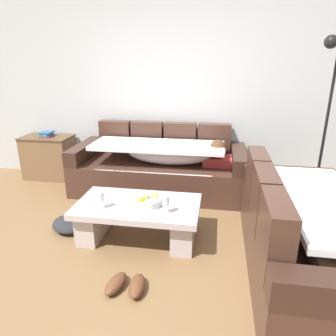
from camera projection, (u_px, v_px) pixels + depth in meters
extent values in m
plane|color=brown|center=(133.00, 261.00, 2.74)|extent=(14.00, 14.00, 0.00)
cube|color=#B7BBBE|center=(170.00, 87.00, 4.30)|extent=(9.00, 0.10, 2.70)
cube|color=#43291F|center=(159.00, 176.00, 4.18)|extent=(2.26, 0.92, 0.42)
cube|color=#43291F|center=(116.00, 136.00, 4.50)|extent=(0.45, 0.16, 0.46)
cube|color=#43291F|center=(147.00, 138.00, 4.42)|extent=(0.45, 0.16, 0.46)
cube|color=#43291F|center=(180.00, 139.00, 4.35)|extent=(0.45, 0.16, 0.46)
cube|color=#43291F|center=(214.00, 140.00, 4.28)|extent=(0.45, 0.16, 0.46)
cube|color=#352119|center=(85.00, 151.00, 4.23)|extent=(0.18, 0.92, 0.20)
cube|color=#352119|center=(239.00, 158.00, 3.92)|extent=(0.18, 0.92, 0.20)
cube|color=#B23838|center=(217.00, 161.00, 3.96)|extent=(0.36, 0.28, 0.11)
sphere|color=beige|center=(218.00, 150.00, 3.87)|extent=(0.21, 0.21, 0.21)
sphere|color=#4C331E|center=(218.00, 147.00, 3.86)|extent=(0.20, 0.20, 0.20)
ellipsoid|color=silver|center=(169.00, 153.00, 3.99)|extent=(1.10, 0.44, 0.28)
cube|color=silver|center=(158.00, 146.00, 3.96)|extent=(1.70, 0.60, 0.05)
cube|color=silver|center=(152.00, 187.00, 3.76)|extent=(1.44, 0.04, 0.38)
cube|color=#43291F|center=(306.00, 250.00, 2.55)|extent=(0.92, 1.96, 0.42)
cube|color=#43291F|center=(275.00, 233.00, 1.97)|extent=(0.16, 0.50, 0.46)
cube|color=#43291F|center=(264.00, 198.00, 2.46)|extent=(0.16, 0.50, 0.46)
cube|color=#43291F|center=(257.00, 175.00, 2.96)|extent=(0.16, 0.50, 0.46)
cube|color=#352119|center=(289.00, 177.00, 3.28)|extent=(0.92, 0.18, 0.20)
ellipsoid|color=white|center=(319.00, 212.00, 2.43)|extent=(0.44, 1.04, 0.28)
cube|color=white|center=(324.00, 201.00, 2.39)|extent=(0.60, 1.47, 0.05)
cube|color=#B8ADAE|center=(138.00, 206.00, 3.00)|extent=(1.20, 0.68, 0.06)
cube|color=#B8ADAE|center=(95.00, 220.00, 3.14)|extent=(0.20, 0.54, 0.32)
cube|color=#B8ADAE|center=(184.00, 227.00, 3.00)|extent=(0.20, 0.54, 0.32)
cylinder|color=silver|center=(147.00, 201.00, 2.96)|extent=(0.28, 0.28, 0.07)
sphere|color=gold|center=(155.00, 197.00, 2.99)|extent=(0.08, 0.08, 0.08)
sphere|color=orange|center=(141.00, 202.00, 2.89)|extent=(0.08, 0.08, 0.08)
sphere|color=olive|center=(146.00, 199.00, 2.95)|extent=(0.08, 0.08, 0.08)
cylinder|color=silver|center=(102.00, 208.00, 2.90)|extent=(0.06, 0.06, 0.01)
cylinder|color=silver|center=(101.00, 204.00, 2.89)|extent=(0.01, 0.01, 0.07)
cylinder|color=silver|center=(101.00, 196.00, 2.86)|extent=(0.07, 0.07, 0.08)
cylinder|color=silver|center=(166.00, 212.00, 2.81)|extent=(0.06, 0.06, 0.01)
cylinder|color=silver|center=(166.00, 208.00, 2.80)|extent=(0.01, 0.01, 0.07)
cylinder|color=silver|center=(166.00, 200.00, 2.77)|extent=(0.07, 0.07, 0.08)
cube|color=white|center=(179.00, 201.00, 3.03)|extent=(0.32, 0.26, 0.01)
cube|color=brown|center=(49.00, 158.00, 4.64)|extent=(0.70, 0.42, 0.62)
cube|color=brown|center=(46.00, 137.00, 4.54)|extent=(0.72, 0.44, 0.02)
cube|color=#72337F|center=(47.00, 136.00, 4.53)|extent=(0.16, 0.19, 0.02)
cube|color=#338C59|center=(46.00, 134.00, 4.52)|extent=(0.15, 0.17, 0.03)
cube|color=#2D569E|center=(47.00, 132.00, 4.52)|extent=(0.16, 0.19, 0.02)
cylinder|color=black|center=(313.00, 203.00, 3.85)|extent=(0.28, 0.28, 0.02)
cylinder|color=black|center=(325.00, 132.00, 3.55)|extent=(0.03, 0.03, 1.80)
sphere|color=black|center=(331.00, 42.00, 3.16)|extent=(0.14, 0.14, 0.14)
ellipsoid|color=#59331E|center=(116.00, 284.00, 2.40)|extent=(0.17, 0.29, 0.09)
ellipsoid|color=#59331E|center=(137.00, 286.00, 2.38)|extent=(0.15, 0.28, 0.09)
ellipsoid|color=#232328|center=(69.00, 224.00, 3.25)|extent=(0.51, 0.51, 0.12)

